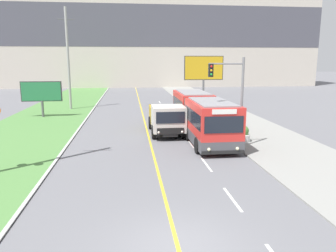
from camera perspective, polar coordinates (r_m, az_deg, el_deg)
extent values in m
plane|color=slate|center=(10.70, 1.70, -20.23)|extent=(300.00, 300.00, 0.00)
cube|color=gold|center=(10.70, 1.70, -20.22)|extent=(0.14, 140.00, 0.01)
cube|color=silver|center=(14.05, 11.14, -12.36)|extent=(0.12, 2.40, 0.01)
cube|color=silver|center=(18.19, 6.70, -6.66)|extent=(0.12, 2.40, 0.01)
cube|color=silver|center=(22.51, 4.00, -3.09)|extent=(0.12, 2.40, 0.01)
cube|color=silver|center=(26.92, 2.18, -0.67)|extent=(0.12, 2.40, 0.01)
cube|color=silver|center=(31.39, 0.88, 1.06)|extent=(0.12, 2.40, 0.01)
cube|color=silver|center=(35.89, -0.10, 2.36)|extent=(0.12, 2.40, 0.01)
cube|color=silver|center=(40.41, -0.85, 3.37)|extent=(0.12, 2.40, 0.01)
cube|color=silver|center=(44.95, -1.46, 4.18)|extent=(0.12, 2.40, 0.01)
cube|color=beige|center=(73.40, -5.91, 16.25)|extent=(80.00, 8.00, 23.94)
cube|color=#4C4C56|center=(69.45, -5.86, 17.03)|extent=(80.00, 0.04, 8.38)
cube|color=red|center=(21.68, 7.58, 0.62)|extent=(2.60, 5.65, 2.66)
cube|color=#4C4C51|center=(21.88, 7.52, -1.91)|extent=(2.62, 5.67, 0.70)
cube|color=black|center=(21.61, 7.61, 1.66)|extent=(2.62, 5.20, 0.93)
cube|color=gray|center=(21.47, 7.68, 4.22)|extent=(2.21, 5.08, 0.08)
cube|color=red|center=(27.98, 4.29, 3.10)|extent=(2.60, 5.65, 2.66)
cube|color=#4C4C51|center=(28.14, 4.26, 1.12)|extent=(2.62, 5.67, 0.70)
cube|color=black|center=(27.92, 4.30, 3.91)|extent=(2.62, 5.20, 0.93)
cube|color=gray|center=(27.82, 4.33, 5.89)|extent=(2.21, 5.08, 0.08)
cube|color=#474747|center=(24.81, 5.73, 2.02)|extent=(2.39, 0.90, 2.45)
cube|color=black|center=(18.91, 9.73, 0.22)|extent=(2.29, 0.04, 0.98)
cube|color=black|center=(19.28, 9.58, -4.55)|extent=(2.55, 0.06, 0.20)
sphere|color=#F4EAB2|center=(19.00, 7.15, -4.09)|extent=(0.20, 0.20, 0.20)
sphere|color=#F4EAB2|center=(19.47, 12.00, -3.88)|extent=(0.20, 0.20, 0.20)
cube|color=white|center=(18.78, 9.81, 2.47)|extent=(1.43, 0.04, 0.28)
cylinder|color=black|center=(20.14, 5.20, -3.38)|extent=(0.28, 1.00, 1.00)
cylinder|color=black|center=(20.78, 11.88, -3.12)|extent=(0.28, 1.00, 1.00)
cylinder|color=black|center=(23.37, 3.49, -1.29)|extent=(0.28, 1.00, 1.00)
cylinder|color=black|center=(23.92, 9.32, -1.12)|extent=(0.28, 1.00, 1.00)
cylinder|color=black|center=(28.50, 1.60, 1.02)|extent=(0.28, 1.00, 1.00)
cylinder|color=black|center=(28.96, 6.44, 1.12)|extent=(0.28, 1.00, 1.00)
cube|color=black|center=(25.89, -0.43, -0.15)|extent=(1.06, 6.15, 0.20)
cube|color=beige|center=(23.90, 0.06, 1.33)|extent=(2.36, 2.46, 1.80)
cube|color=black|center=(22.63, 0.44, 1.46)|extent=(2.01, 0.04, 0.81)
cube|color=black|center=(22.81, 0.44, -0.90)|extent=(1.89, 0.06, 0.44)
sphere|color=silver|center=(22.73, -1.63, -1.13)|extent=(0.18, 0.18, 0.18)
sphere|color=silver|center=(22.93, 2.49, -1.03)|extent=(0.18, 0.18, 0.18)
cube|color=#B7931E|center=(27.18, -0.74, 0.75)|extent=(2.24, 3.45, 0.12)
cube|color=#B7931E|center=(26.99, -2.99, 1.94)|extent=(0.12, 3.45, 1.31)
cube|color=#B7931E|center=(27.21, 1.48, 2.03)|extent=(0.12, 3.45, 1.31)
cube|color=#B7931E|center=(25.45, -0.35, 1.38)|extent=(2.24, 0.12, 1.31)
cube|color=#B7931E|center=(28.71, -1.10, 2.52)|extent=(2.24, 0.12, 1.31)
cube|color=#B7931E|center=(25.33, -0.35, 3.11)|extent=(2.24, 0.12, 0.24)
cylinder|color=black|center=(23.74, -2.47, -1.03)|extent=(0.30, 1.04, 1.04)
cylinder|color=black|center=(23.99, 2.70, -0.90)|extent=(0.30, 1.04, 1.04)
cylinder|color=black|center=(27.28, -3.05, 0.59)|extent=(0.30, 1.04, 1.04)
cylinder|color=black|center=(27.50, 1.47, 0.69)|extent=(0.30, 1.04, 1.04)
cylinder|color=#9E9E99|center=(39.71, -17.00, 11.05)|extent=(0.28, 0.28, 11.48)
cylinder|color=#4C4C4C|center=(39.97, -17.38, 17.30)|extent=(1.80, 0.08, 0.08)
cylinder|color=slate|center=(21.31, 12.71, 3.79)|extent=(0.16, 0.16, 5.80)
cylinder|color=slate|center=(20.80, 10.10, 10.63)|extent=(2.20, 0.10, 0.10)
cube|color=black|center=(20.55, 7.47, 9.58)|extent=(0.28, 0.24, 0.80)
sphere|color=red|center=(20.42, 7.57, 10.24)|extent=(0.14, 0.14, 0.14)
sphere|color=orange|center=(20.43, 7.56, 9.57)|extent=(0.14, 0.14, 0.14)
sphere|color=green|center=(20.43, 7.54, 8.90)|extent=(0.14, 0.14, 0.14)
cylinder|color=#59595B|center=(40.29, 6.15, 5.70)|extent=(0.24, 0.24, 3.38)
cube|color=#333333|center=(40.10, 6.24, 10.01)|extent=(4.73, 0.20, 2.85)
cube|color=gold|center=(40.00, 6.28, 10.01)|extent=(4.57, 0.02, 2.69)
cylinder|color=#59595B|center=(35.23, -20.98, 2.81)|extent=(0.24, 0.24, 1.68)
cube|color=#333333|center=(35.03, -21.19, 5.65)|extent=(3.94, 0.20, 1.99)
cube|color=#287547|center=(34.93, -21.23, 5.63)|extent=(3.78, 0.02, 1.83)
cylinder|color=silver|center=(23.32, 12.96, -2.02)|extent=(0.92, 0.92, 0.50)
sphere|color=#477A38|center=(23.21, 13.02, -0.81)|extent=(0.73, 0.73, 0.73)
cylinder|color=silver|center=(27.74, 9.72, 0.20)|extent=(0.85, 0.85, 0.48)
sphere|color=#477A38|center=(27.65, 9.76, 1.17)|extent=(0.68, 0.68, 0.68)
cylinder|color=silver|center=(32.26, 7.44, 1.81)|extent=(0.96, 0.96, 0.47)
sphere|color=#477A38|center=(32.18, 7.46, 2.69)|extent=(0.77, 0.77, 0.77)
cylinder|color=silver|center=(36.86, 5.90, 3.05)|extent=(0.97, 0.97, 0.50)
sphere|color=#477A38|center=(36.79, 5.92, 3.85)|extent=(0.78, 0.78, 0.78)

